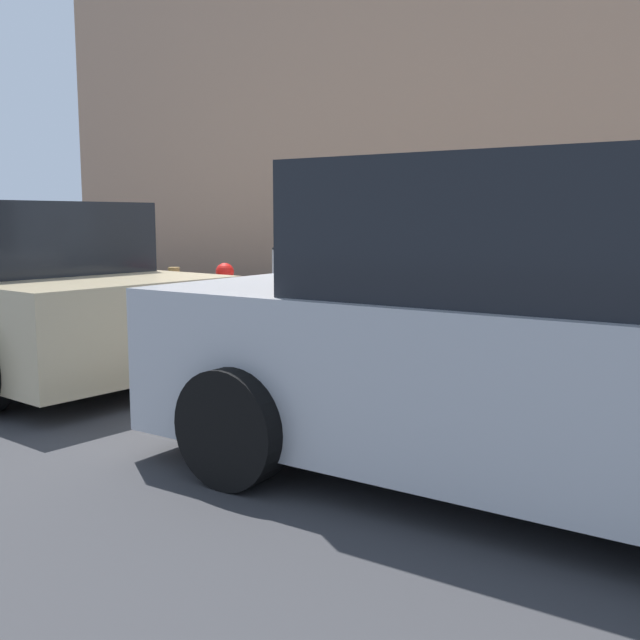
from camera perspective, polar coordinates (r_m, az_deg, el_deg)
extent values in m
plane|color=#333335|center=(7.04, -1.00, -3.73)|extent=(40.00, 40.00, 0.00)
cube|color=#ADA89E|center=(9.11, 8.54, -0.71)|extent=(18.00, 5.00, 0.14)
cube|color=#9EA0A8|center=(6.44, 21.61, -1.21)|extent=(0.46, 0.27, 0.64)
cube|color=black|center=(6.44, 21.61, -1.21)|extent=(0.46, 0.07, 0.65)
cylinder|color=gray|center=(6.45, 20.16, 3.02)|extent=(0.02, 0.02, 0.29)
cylinder|color=black|center=(6.38, 21.89, 4.17)|extent=(0.39, 0.04, 0.02)
cylinder|color=black|center=(6.43, 23.19, -4.00)|extent=(0.04, 0.02, 0.04)
cylinder|color=black|center=(6.55, 19.80, -3.62)|extent=(0.04, 0.02, 0.04)
cube|color=black|center=(6.72, 17.54, -0.94)|extent=(0.45, 0.21, 0.58)
cube|color=black|center=(6.72, 17.54, -0.94)|extent=(0.45, 0.04, 0.59)
cylinder|color=gray|center=(6.62, 19.28, 2.66)|extent=(0.02, 0.02, 0.30)
cylinder|color=gray|center=(6.74, 16.14, 2.88)|extent=(0.02, 0.02, 0.30)
cylinder|color=black|center=(6.66, 17.75, 4.04)|extent=(0.39, 0.03, 0.02)
cylinder|color=black|center=(6.71, 19.05, -3.33)|extent=(0.04, 0.02, 0.04)
cylinder|color=black|center=(6.83, 15.87, -3.00)|extent=(0.04, 0.02, 0.04)
cube|color=red|center=(6.83, 13.14, -0.02)|extent=(0.47, 0.27, 0.72)
cube|color=black|center=(6.83, 13.14, -0.02)|extent=(0.47, 0.07, 0.74)
cylinder|color=gray|center=(6.72, 14.87, 3.76)|extent=(0.02, 0.02, 0.20)
cylinder|color=gray|center=(6.86, 11.69, 3.94)|extent=(0.02, 0.02, 0.20)
cylinder|color=black|center=(6.78, 13.29, 4.71)|extent=(0.40, 0.04, 0.02)
cylinder|color=black|center=(6.82, 14.67, -2.97)|extent=(0.04, 0.02, 0.04)
cylinder|color=black|center=(6.96, 11.47, -2.66)|extent=(0.04, 0.02, 0.04)
cube|color=#0F606B|center=(7.15, 9.34, 0.07)|extent=(0.50, 0.29, 0.64)
cube|color=black|center=(7.15, 9.34, 0.07)|extent=(0.50, 0.09, 0.65)
cylinder|color=gray|center=(7.00, 10.86, 2.66)|extent=(0.02, 0.02, 0.04)
cylinder|color=gray|center=(7.23, 7.97, 2.88)|extent=(0.02, 0.02, 0.04)
cylinder|color=black|center=(7.11, 9.40, 2.93)|extent=(0.42, 0.06, 0.02)
cylinder|color=black|center=(7.08, 10.77, -2.46)|extent=(0.05, 0.02, 0.04)
cylinder|color=black|center=(7.31, 7.84, -2.08)|extent=(0.05, 0.02, 0.04)
cube|color=maroon|center=(7.29, 5.42, -0.10)|extent=(0.37, 0.28, 0.54)
cube|color=black|center=(7.29, 5.42, -0.10)|extent=(0.36, 0.07, 0.55)
cylinder|color=gray|center=(7.18, 6.41, 2.09)|extent=(0.02, 0.02, 0.04)
cylinder|color=gray|center=(7.34, 4.51, 2.24)|extent=(0.02, 0.02, 0.04)
cylinder|color=black|center=(7.26, 5.45, 2.32)|extent=(0.30, 0.05, 0.02)
cylinder|color=black|center=(7.25, 6.38, -2.14)|extent=(0.05, 0.02, 0.04)
cylinder|color=black|center=(7.42, 4.43, -1.88)|extent=(0.05, 0.02, 0.04)
cube|color=#59601E|center=(7.56, 2.47, 0.44)|extent=(0.45, 0.27, 0.60)
cube|color=black|center=(7.56, 2.47, 0.44)|extent=(0.44, 0.08, 0.61)
cylinder|color=gray|center=(7.41, 3.61, 3.71)|extent=(0.02, 0.02, 0.29)
cylinder|color=gray|center=(7.64, 1.40, 3.85)|extent=(0.02, 0.02, 0.29)
cylinder|color=black|center=(7.51, 2.49, 4.89)|extent=(0.37, 0.06, 0.02)
cylinder|color=black|center=(7.49, 3.59, -1.78)|extent=(0.05, 0.02, 0.04)
cylinder|color=black|center=(7.72, 1.36, -1.47)|extent=(0.05, 0.02, 0.04)
cube|color=navy|center=(7.82, -0.60, 0.86)|extent=(0.40, 0.25, 0.64)
cube|color=black|center=(7.82, -0.60, 0.86)|extent=(0.40, 0.06, 0.65)
cylinder|color=gray|center=(7.69, 0.42, 4.13)|extent=(0.02, 0.02, 0.26)
cylinder|color=gray|center=(7.87, -1.60, 4.21)|extent=(0.02, 0.02, 0.26)
cylinder|color=black|center=(7.77, -0.60, 5.14)|extent=(0.33, 0.04, 0.02)
cylinder|color=black|center=(7.78, 0.45, -1.41)|extent=(0.05, 0.02, 0.04)
cylinder|color=black|center=(7.96, -1.61, -1.20)|extent=(0.05, 0.02, 0.04)
cube|color=#9EA0A8|center=(8.18, -2.80, 1.19)|extent=(0.40, 0.23, 0.65)
cube|color=black|center=(8.18, -2.80, 1.19)|extent=(0.39, 0.07, 0.66)
cylinder|color=gray|center=(8.03, -2.01, 4.40)|extent=(0.02, 0.02, 0.28)
cylinder|color=gray|center=(8.25, -3.62, 4.48)|extent=(0.02, 0.02, 0.28)
cylinder|color=black|center=(8.13, -2.83, 5.43)|extent=(0.32, 0.05, 0.02)
cylinder|color=black|center=(8.11, -1.95, -1.03)|extent=(0.05, 0.02, 0.04)
cylinder|color=black|center=(8.34, -3.59, -0.80)|extent=(0.05, 0.02, 0.04)
cylinder|color=red|center=(8.66, -7.23, 1.34)|extent=(0.20, 0.20, 0.60)
sphere|color=red|center=(8.63, -7.27, 3.65)|extent=(0.21, 0.21, 0.21)
cylinder|color=red|center=(8.76, -7.95, 1.60)|extent=(0.09, 0.10, 0.09)
cylinder|color=red|center=(8.56, -6.50, 1.47)|extent=(0.09, 0.10, 0.09)
cylinder|color=brown|center=(9.04, -11.04, 1.80)|extent=(0.14, 0.14, 0.69)
cube|color=#B2B5BA|center=(4.11, 16.45, -3.96)|extent=(4.27, 2.04, 0.83)
cube|color=black|center=(4.03, 16.87, 6.65)|extent=(2.25, 1.82, 0.68)
cylinder|color=black|center=(3.98, -6.64, -8.13)|extent=(0.65, 0.24, 0.64)
cylinder|color=black|center=(5.53, 6.47, -3.59)|extent=(0.65, 0.24, 0.64)
cube|color=tan|center=(7.45, -22.76, 0.60)|extent=(4.30, 2.08, 0.75)
cube|color=black|center=(7.40, -23.04, 5.85)|extent=(2.27, 1.83, 0.61)
cylinder|color=black|center=(9.07, -21.35, 0.38)|extent=(0.65, 0.25, 0.64)
cylinder|color=black|center=(6.93, -10.55, -1.35)|extent=(0.65, 0.25, 0.64)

